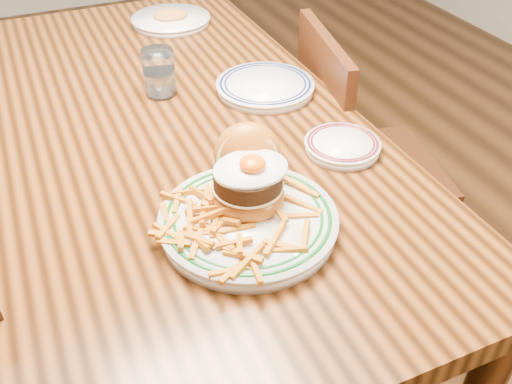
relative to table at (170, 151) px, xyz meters
name	(u,v)px	position (x,y,z in m)	size (l,w,h in m)	color
floor	(190,327)	(0.00, 0.00, -0.66)	(6.00, 6.00, 0.00)	black
table	(170,151)	(0.00, 0.00, 0.00)	(0.85, 1.60, 0.75)	black
chair_right	(353,160)	(0.56, 0.03, -0.20)	(0.47, 0.47, 0.85)	#411C0D
main_plate	(248,204)	(0.03, -0.41, 0.13)	(0.32, 0.34, 0.15)	silver
side_plate	(342,145)	(0.31, -0.28, 0.10)	(0.16, 0.17, 0.02)	silver
rear_plate	(265,86)	(0.27, 0.03, 0.10)	(0.25, 0.25, 0.03)	silver
water_glass	(159,75)	(0.02, 0.12, 0.14)	(0.08, 0.08, 0.12)	white
far_plate	(171,19)	(0.18, 0.56, 0.10)	(0.24, 0.24, 0.04)	silver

